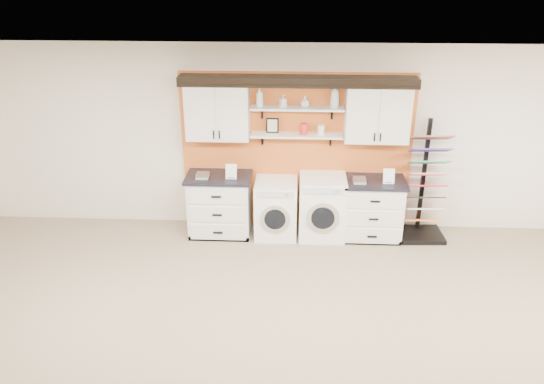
# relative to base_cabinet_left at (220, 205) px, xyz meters

# --- Properties ---
(ceiling) EXTENTS (10.00, 10.00, 0.00)m
(ceiling) POSITION_rel_base_cabinet_left_xyz_m (1.13, -3.64, 2.33)
(ceiling) COLOR white
(ceiling) RESTS_ON wall_back
(wall_back) EXTENTS (10.00, 0.00, 10.00)m
(wall_back) POSITION_rel_base_cabinet_left_xyz_m (1.13, 0.36, 0.93)
(wall_back) COLOR silver
(wall_back) RESTS_ON floor
(accent_panel) EXTENTS (3.40, 0.07, 2.40)m
(accent_panel) POSITION_rel_base_cabinet_left_xyz_m (1.13, 0.32, 0.73)
(accent_panel) COLOR #CD5E23
(accent_panel) RESTS_ON wall_back
(upper_cabinet_left) EXTENTS (0.90, 0.35, 0.84)m
(upper_cabinet_left) POSITION_rel_base_cabinet_left_xyz_m (-0.00, 0.15, 1.41)
(upper_cabinet_left) COLOR silver
(upper_cabinet_left) RESTS_ON wall_back
(upper_cabinet_right) EXTENTS (0.90, 0.35, 0.84)m
(upper_cabinet_right) POSITION_rel_base_cabinet_left_xyz_m (2.26, 0.15, 1.41)
(upper_cabinet_right) COLOR silver
(upper_cabinet_right) RESTS_ON wall_back
(shelf_lower) EXTENTS (1.32, 0.28, 0.03)m
(shelf_lower) POSITION_rel_base_cabinet_left_xyz_m (1.13, 0.16, 1.06)
(shelf_lower) COLOR silver
(shelf_lower) RESTS_ON wall_back
(shelf_upper) EXTENTS (1.32, 0.28, 0.03)m
(shelf_upper) POSITION_rel_base_cabinet_left_xyz_m (1.13, 0.16, 1.46)
(shelf_upper) COLOR silver
(shelf_upper) RESTS_ON wall_back
(crown_molding) EXTENTS (3.30, 0.41, 0.13)m
(crown_molding) POSITION_rel_base_cabinet_left_xyz_m (1.13, 0.17, 1.86)
(crown_molding) COLOR black
(crown_molding) RESTS_ON wall_back
(picture_frame) EXTENTS (0.18, 0.02, 0.22)m
(picture_frame) POSITION_rel_base_cabinet_left_xyz_m (0.78, 0.21, 1.18)
(picture_frame) COLOR black
(picture_frame) RESTS_ON shelf_lower
(canister_red) EXTENTS (0.11, 0.11, 0.16)m
(canister_red) POSITION_rel_base_cabinet_left_xyz_m (1.23, 0.16, 1.15)
(canister_red) COLOR red
(canister_red) RESTS_ON shelf_lower
(canister_cream) EXTENTS (0.10, 0.10, 0.14)m
(canister_cream) POSITION_rel_base_cabinet_left_xyz_m (1.48, 0.16, 1.14)
(canister_cream) COLOR silver
(canister_cream) RESTS_ON shelf_lower
(base_cabinet_left) EXTENTS (0.96, 0.66, 0.94)m
(base_cabinet_left) POSITION_rel_base_cabinet_left_xyz_m (0.00, 0.00, 0.00)
(base_cabinet_left) COLOR silver
(base_cabinet_left) RESTS_ON floor
(base_cabinet_right) EXTENTS (0.94, 0.66, 0.92)m
(base_cabinet_right) POSITION_rel_base_cabinet_left_xyz_m (2.26, 0.00, -0.01)
(base_cabinet_right) COLOR silver
(base_cabinet_right) RESTS_ON floor
(washer) EXTENTS (0.62, 0.71, 0.87)m
(washer) POSITION_rel_base_cabinet_left_xyz_m (0.85, -0.00, -0.04)
(washer) COLOR white
(washer) RESTS_ON floor
(dryer) EXTENTS (0.68, 0.71, 0.94)m
(dryer) POSITION_rel_base_cabinet_left_xyz_m (1.53, -0.00, 0.00)
(dryer) COLOR white
(dryer) RESTS_ON floor
(sample_rack) EXTENTS (0.68, 0.57, 1.79)m
(sample_rack) POSITION_rel_base_cabinet_left_xyz_m (3.03, 0.04, 0.09)
(sample_rack) COLOR black
(sample_rack) RESTS_ON floor
(soap_bottle_a) EXTENTS (0.12, 0.12, 0.28)m
(soap_bottle_a) POSITION_rel_base_cabinet_left_xyz_m (0.60, 0.16, 1.61)
(soap_bottle_a) COLOR silver
(soap_bottle_a) RESTS_ON shelf_upper
(soap_bottle_b) EXTENTS (0.11, 0.11, 0.17)m
(soap_bottle_b) POSITION_rel_base_cabinet_left_xyz_m (0.93, 0.16, 1.56)
(soap_bottle_b) COLOR silver
(soap_bottle_b) RESTS_ON shelf_upper
(soap_bottle_c) EXTENTS (0.17, 0.17, 0.16)m
(soap_bottle_c) POSITION_rel_base_cabinet_left_xyz_m (1.24, 0.16, 1.55)
(soap_bottle_c) COLOR silver
(soap_bottle_c) RESTS_ON shelf_upper
(soap_bottle_d) EXTENTS (0.16, 0.16, 0.34)m
(soap_bottle_d) POSITION_rel_base_cabinet_left_xyz_m (1.65, 0.16, 1.64)
(soap_bottle_d) COLOR silver
(soap_bottle_d) RESTS_ON shelf_upper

